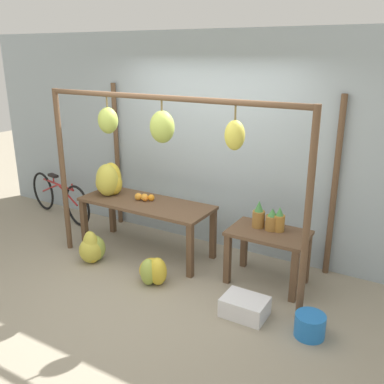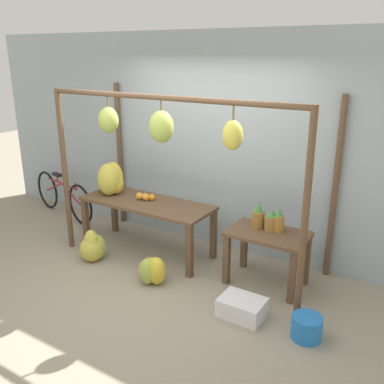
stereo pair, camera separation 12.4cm
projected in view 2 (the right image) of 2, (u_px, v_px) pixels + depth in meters
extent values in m
plane|color=gray|center=(147.00, 291.00, 4.75)|extent=(20.00, 20.00, 0.00)
cube|color=#99A8B2|center=(216.00, 143.00, 5.56)|extent=(8.00, 0.08, 2.80)
cylinder|color=brown|center=(65.00, 172.00, 5.53)|extent=(0.07, 0.07, 2.11)
cylinder|color=brown|center=(305.00, 221.00, 3.93)|extent=(0.07, 0.07, 2.11)
cylinder|color=brown|center=(120.00, 155.00, 6.39)|extent=(0.07, 0.07, 2.11)
cylinder|color=brown|center=(335.00, 190.00, 4.79)|extent=(0.07, 0.07, 2.11)
cylinder|color=brown|center=(163.00, 98.00, 4.41)|extent=(3.17, 0.06, 0.06)
cylinder|color=brown|center=(107.00, 102.00, 4.82)|extent=(0.02, 0.02, 0.11)
ellipsoid|color=#9EB247|center=(109.00, 120.00, 4.89)|extent=(0.24, 0.21, 0.30)
cylinder|color=brown|center=(161.00, 106.00, 4.44)|extent=(0.02, 0.02, 0.10)
ellipsoid|color=#9EB247|center=(161.00, 127.00, 4.51)|extent=(0.27, 0.24, 0.34)
cylinder|color=brown|center=(233.00, 113.00, 4.03)|extent=(0.02, 0.02, 0.14)
ellipsoid|color=gold|center=(233.00, 135.00, 4.09)|extent=(0.20, 0.18, 0.29)
cube|color=brown|center=(147.00, 203.00, 5.50)|extent=(1.76, 0.67, 0.04)
cube|color=brown|center=(86.00, 222.00, 5.80)|extent=(0.07, 0.07, 0.66)
cube|color=brown|center=(189.00, 251.00, 4.96)|extent=(0.07, 0.07, 0.66)
cube|color=brown|center=(114.00, 210.00, 6.26)|extent=(0.07, 0.07, 0.66)
cube|color=brown|center=(213.00, 234.00, 5.42)|extent=(0.07, 0.07, 0.66)
cube|color=brown|center=(268.00, 234.00, 4.73)|extent=(0.87, 0.56, 0.04)
cube|color=brown|center=(226.00, 259.00, 4.84)|extent=(0.07, 0.07, 0.59)
cube|color=brown|center=(292.00, 278.00, 4.45)|extent=(0.07, 0.07, 0.59)
cube|color=brown|center=(244.00, 244.00, 5.22)|extent=(0.07, 0.07, 0.59)
cube|color=brown|center=(306.00, 260.00, 4.83)|extent=(0.07, 0.07, 0.59)
ellipsoid|color=gold|center=(115.00, 183.00, 5.74)|extent=(0.30, 0.32, 0.31)
ellipsoid|color=gold|center=(113.00, 178.00, 5.77)|extent=(0.38, 0.37, 0.43)
ellipsoid|color=yellow|center=(106.00, 182.00, 5.80)|extent=(0.32, 0.32, 0.30)
ellipsoid|color=gold|center=(109.00, 180.00, 5.67)|extent=(0.39, 0.37, 0.44)
sphere|color=orange|center=(146.00, 198.00, 5.51)|extent=(0.07, 0.07, 0.07)
sphere|color=orange|center=(152.00, 197.00, 5.52)|extent=(0.09, 0.09, 0.09)
sphere|color=orange|center=(145.00, 197.00, 5.53)|extent=(0.10, 0.10, 0.10)
sphere|color=orange|center=(139.00, 196.00, 5.55)|extent=(0.09, 0.09, 0.09)
cylinder|color=olive|center=(271.00, 224.00, 4.75)|extent=(0.15, 0.15, 0.17)
cone|color=#428442|center=(272.00, 213.00, 4.71)|extent=(0.10, 0.10, 0.09)
cylinder|color=olive|center=(258.00, 220.00, 4.83)|extent=(0.14, 0.14, 0.19)
cone|color=#428442|center=(259.00, 207.00, 4.78)|extent=(0.10, 0.10, 0.13)
cylinder|color=#A3702D|center=(278.00, 224.00, 4.72)|extent=(0.12, 0.12, 0.18)
cone|color=#428442|center=(279.00, 212.00, 4.67)|extent=(0.09, 0.09, 0.10)
cylinder|color=#A3702D|center=(278.00, 224.00, 4.75)|extent=(0.12, 0.12, 0.16)
cone|color=#337538|center=(278.00, 214.00, 4.71)|extent=(0.08, 0.08, 0.09)
ellipsoid|color=gold|center=(93.00, 250.00, 5.39)|extent=(0.31, 0.32, 0.32)
ellipsoid|color=#9EB247|center=(94.00, 247.00, 5.43)|extent=(0.40, 0.40, 0.35)
ellipsoid|color=gold|center=(92.00, 249.00, 5.39)|extent=(0.40, 0.40, 0.33)
ellipsoid|color=gold|center=(92.00, 246.00, 5.38)|extent=(0.22, 0.20, 0.42)
ellipsoid|color=gold|center=(157.00, 271.00, 4.85)|extent=(0.29, 0.27, 0.33)
ellipsoid|color=gold|center=(150.00, 269.00, 4.94)|extent=(0.37, 0.38, 0.28)
ellipsoid|color=#9EB247|center=(147.00, 271.00, 4.86)|extent=(0.28, 0.28, 0.32)
cube|color=silver|center=(242.00, 307.00, 4.28)|extent=(0.44, 0.33, 0.19)
cylinder|color=blue|center=(307.00, 327.00, 3.95)|extent=(0.29, 0.29, 0.22)
torus|color=black|center=(48.00, 190.00, 7.19)|extent=(0.63, 0.18, 0.64)
torus|color=black|center=(80.00, 205.00, 6.50)|extent=(0.63, 0.18, 0.64)
cylinder|color=maroon|center=(62.00, 183.00, 6.78)|extent=(0.87, 0.23, 0.03)
cylinder|color=maroon|center=(54.00, 187.00, 6.99)|extent=(0.52, 0.15, 0.25)
cylinder|color=maroon|center=(71.00, 194.00, 6.64)|extent=(0.52, 0.15, 0.25)
cylinder|color=maroon|center=(57.00, 179.00, 6.85)|extent=(0.02, 0.02, 0.10)
cube|color=black|center=(57.00, 175.00, 6.83)|extent=(0.21, 0.12, 0.04)
cylinder|color=maroon|center=(75.00, 186.00, 6.48)|extent=(0.02, 0.02, 0.10)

